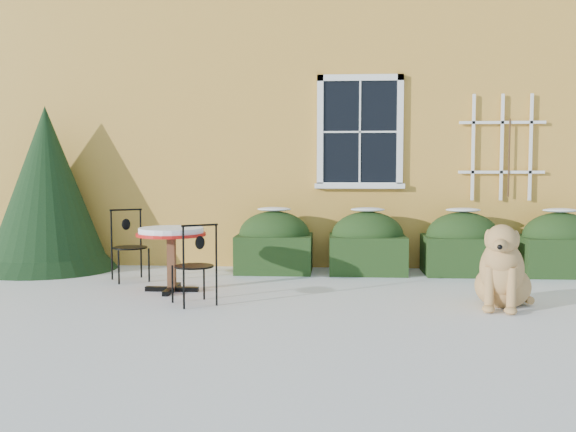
# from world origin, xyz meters

# --- Properties ---
(ground) EXTENTS (80.00, 80.00, 0.00)m
(ground) POSITION_xyz_m (0.00, 0.00, 0.00)
(ground) COLOR white
(ground) RESTS_ON ground
(house) EXTENTS (12.40, 8.40, 6.40)m
(house) POSITION_xyz_m (0.00, 7.00, 3.22)
(house) COLOR #F0AF45
(house) RESTS_ON ground
(hedge_row) EXTENTS (4.95, 0.80, 0.91)m
(hedge_row) POSITION_xyz_m (1.65, 2.55, 0.40)
(hedge_row) COLOR black
(hedge_row) RESTS_ON ground
(evergreen_shrub) EXTENTS (1.93, 1.93, 2.33)m
(evergreen_shrub) POSITION_xyz_m (-3.56, 2.54, 0.94)
(evergreen_shrub) COLOR black
(evergreen_shrub) RESTS_ON ground
(bistro_table) EXTENTS (0.81, 0.81, 0.75)m
(bistro_table) POSITION_xyz_m (-1.38, 1.01, 0.63)
(bistro_table) COLOR black
(bistro_table) RESTS_ON ground
(patio_chair_near) EXTENTS (0.53, 0.53, 0.87)m
(patio_chair_near) POSITION_xyz_m (-0.94, 0.29, 0.44)
(patio_chair_near) COLOR black
(patio_chair_near) RESTS_ON ground
(patio_chair_far) EXTENTS (0.56, 0.56, 0.92)m
(patio_chair_far) POSITION_xyz_m (-2.11, 1.73, 0.46)
(patio_chair_far) COLOR black
(patio_chair_far) RESTS_ON ground
(dog) EXTENTS (0.74, 0.97, 0.91)m
(dog) POSITION_xyz_m (2.26, 0.32, 0.37)
(dog) COLOR tan
(dog) RESTS_ON ground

